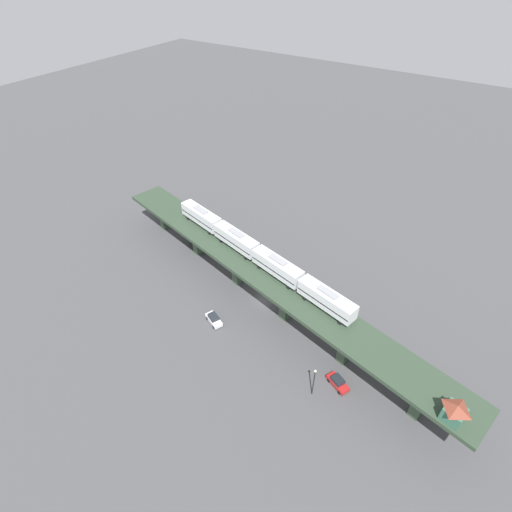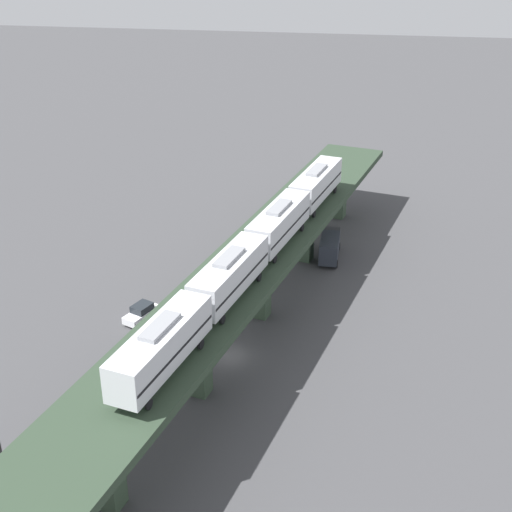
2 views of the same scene
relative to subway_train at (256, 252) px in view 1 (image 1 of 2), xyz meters
The scene contains 8 objects.
ground_plane 11.57m from the subway_train, 55.93° to the left, with size 400.00×400.00×0.00m, color #424244.
elevated_viaduct 5.34m from the subway_train, 54.93° to the left, with size 29.75×91.40×8.32m.
subway_train is the anchor object (origin of this frame).
signal_hut 45.41m from the subway_train, 71.63° to the left, with size 3.89×3.89×3.40m.
street_car_white 16.44m from the subway_train, ahead, with size 3.41×4.75×1.89m.
street_car_red 30.33m from the subway_train, 63.61° to the left, with size 3.50×4.75×1.89m.
delivery_truck 23.22m from the subway_train, 107.39° to the right, with size 2.46×7.23×3.20m.
street_lamp 28.94m from the subway_train, 53.50° to the left, with size 0.44×0.44×6.94m.
Camera 1 is at (52.59, 32.36, 63.22)m, focal length 28.00 mm.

